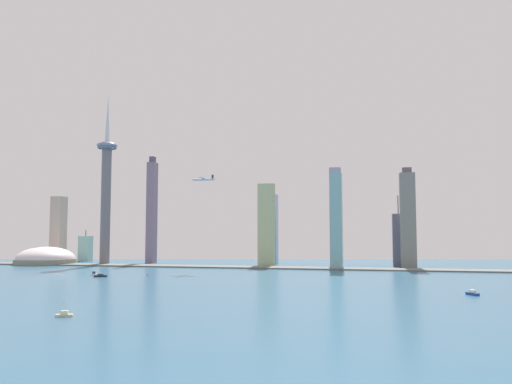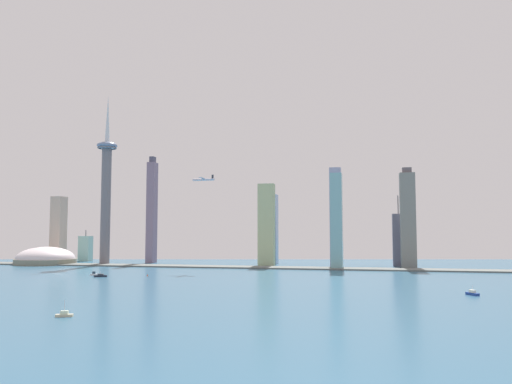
{
  "view_description": "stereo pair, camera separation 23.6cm",
  "coord_description": "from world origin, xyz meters",
  "px_view_note": "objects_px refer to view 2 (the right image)",
  "views": [
    {
      "loc": [
        193.65,
        -232.9,
        55.14
      ],
      "look_at": [
        29.31,
        509.66,
        114.36
      ],
      "focal_mm": 35.52,
      "sensor_mm": 36.0,
      "label": 1
    },
    {
      "loc": [
        193.88,
        -232.85,
        55.14
      ],
      "look_at": [
        29.31,
        509.66,
        114.36
      ],
      "focal_mm": 35.52,
      "sensor_mm": 36.0,
      "label": 2
    }
  ],
  "objects_px": {
    "observation_tower": "(106,185)",
    "skyscraper_4": "(58,229)",
    "stadium_dome": "(46,259)",
    "skyscraper_3": "(399,240)",
    "skyscraper_6": "(272,229)",
    "skyscraper_7": "(337,221)",
    "boat_3": "(101,276)",
    "airplane": "(203,179)",
    "boat_6": "(94,274)",
    "boat_4": "(472,293)",
    "skyscraper_0": "(408,219)",
    "skyscraper_1": "(266,224)",
    "skyscraper_5": "(152,211)",
    "skyscraper_2": "(336,217)",
    "skyscraper_8": "(85,248)",
    "channel_buoy_0": "(147,275)",
    "boat_2": "(64,315)"
  },
  "relations": [
    {
      "from": "skyscraper_1",
      "to": "boat_4",
      "type": "height_order",
      "value": "skyscraper_1"
    },
    {
      "from": "skyscraper_1",
      "to": "skyscraper_4",
      "type": "bearing_deg",
      "value": 177.64
    },
    {
      "from": "skyscraper_6",
      "to": "boat_4",
      "type": "bearing_deg",
      "value": -56.94
    },
    {
      "from": "boat_6",
      "to": "skyscraper_0",
      "type": "bearing_deg",
      "value": -10.21
    },
    {
      "from": "boat_4",
      "to": "boat_2",
      "type": "bearing_deg",
      "value": -85.93
    },
    {
      "from": "observation_tower",
      "to": "skyscraper_2",
      "type": "bearing_deg",
      "value": 7.52
    },
    {
      "from": "observation_tower",
      "to": "channel_buoy_0",
      "type": "relative_size",
      "value": 121.79
    },
    {
      "from": "observation_tower",
      "to": "skyscraper_3",
      "type": "distance_m",
      "value": 489.46
    },
    {
      "from": "skyscraper_6",
      "to": "airplane",
      "type": "bearing_deg",
      "value": -113.25
    },
    {
      "from": "skyscraper_2",
      "to": "skyscraper_8",
      "type": "height_order",
      "value": "skyscraper_2"
    },
    {
      "from": "skyscraper_7",
      "to": "skyscraper_6",
      "type": "bearing_deg",
      "value": 140.51
    },
    {
      "from": "stadium_dome",
      "to": "skyscraper_0",
      "type": "distance_m",
      "value": 596.36
    },
    {
      "from": "observation_tower",
      "to": "boat_4",
      "type": "height_order",
      "value": "observation_tower"
    },
    {
      "from": "skyscraper_1",
      "to": "skyscraper_5",
      "type": "relative_size",
      "value": 0.71
    },
    {
      "from": "skyscraper_6",
      "to": "skyscraper_7",
      "type": "bearing_deg",
      "value": -39.49
    },
    {
      "from": "observation_tower",
      "to": "skyscraper_6",
      "type": "distance_m",
      "value": 289.53
    },
    {
      "from": "skyscraper_1",
      "to": "channel_buoy_0",
      "type": "distance_m",
      "value": 255.91
    },
    {
      "from": "skyscraper_2",
      "to": "boat_6",
      "type": "distance_m",
      "value": 381.67
    },
    {
      "from": "observation_tower",
      "to": "skyscraper_2",
      "type": "xyz_separation_m",
      "value": [
        378.22,
        49.96,
        -54.34
      ]
    },
    {
      "from": "stadium_dome",
      "to": "boat_4",
      "type": "xyz_separation_m",
      "value": [
        618.54,
        -286.98,
        -6.41
      ]
    },
    {
      "from": "skyscraper_1",
      "to": "boat_6",
      "type": "bearing_deg",
      "value": -127.53
    },
    {
      "from": "skyscraper_6",
      "to": "boat_6",
      "type": "relative_size",
      "value": 14.6
    },
    {
      "from": "skyscraper_7",
      "to": "skyscraper_0",
      "type": "bearing_deg",
      "value": 23.87
    },
    {
      "from": "boat_4",
      "to": "channel_buoy_0",
      "type": "distance_m",
      "value": 372.48
    },
    {
      "from": "boat_6",
      "to": "boat_3",
      "type": "bearing_deg",
      "value": -81.9
    },
    {
      "from": "boat_3",
      "to": "airplane",
      "type": "distance_m",
      "value": 202.02
    },
    {
      "from": "stadium_dome",
      "to": "skyscraper_3",
      "type": "height_order",
      "value": "skyscraper_3"
    },
    {
      "from": "channel_buoy_0",
      "to": "stadium_dome",
      "type": "bearing_deg",
      "value": 146.68
    },
    {
      "from": "stadium_dome",
      "to": "airplane",
      "type": "distance_m",
      "value": 330.22
    },
    {
      "from": "stadium_dome",
      "to": "skyscraper_1",
      "type": "height_order",
      "value": "skyscraper_1"
    },
    {
      "from": "stadium_dome",
      "to": "skyscraper_2",
      "type": "bearing_deg",
      "value": 7.25
    },
    {
      "from": "observation_tower",
      "to": "skyscraper_4",
      "type": "height_order",
      "value": "observation_tower"
    },
    {
      "from": "skyscraper_4",
      "to": "skyscraper_0",
      "type": "bearing_deg",
      "value": -1.86
    },
    {
      "from": "observation_tower",
      "to": "skyscraper_3",
      "type": "relative_size",
      "value": 2.55
    },
    {
      "from": "skyscraper_3",
      "to": "skyscraper_4",
      "type": "relative_size",
      "value": 0.95
    },
    {
      "from": "skyscraper_5",
      "to": "boat_6",
      "type": "height_order",
      "value": "skyscraper_5"
    },
    {
      "from": "skyscraper_3",
      "to": "skyscraper_7",
      "type": "relative_size",
      "value": 0.8
    },
    {
      "from": "boat_2",
      "to": "boat_4",
      "type": "relative_size",
      "value": 0.84
    },
    {
      "from": "skyscraper_5",
      "to": "channel_buoy_0",
      "type": "relative_size",
      "value": 79.85
    },
    {
      "from": "skyscraper_1",
      "to": "boat_4",
      "type": "relative_size",
      "value": 9.79
    },
    {
      "from": "observation_tower",
      "to": "airplane",
      "type": "distance_m",
      "value": 211.83
    },
    {
      "from": "skyscraper_7",
      "to": "boat_2",
      "type": "height_order",
      "value": "skyscraper_7"
    },
    {
      "from": "observation_tower",
      "to": "airplane",
      "type": "bearing_deg",
      "value": -21.47
    },
    {
      "from": "skyscraper_0",
      "to": "channel_buoy_0",
      "type": "bearing_deg",
      "value": -146.06
    },
    {
      "from": "skyscraper_4",
      "to": "boat_6",
      "type": "distance_m",
      "value": 331.37
    },
    {
      "from": "skyscraper_7",
      "to": "boat_6",
      "type": "distance_m",
      "value": 349.08
    },
    {
      "from": "skyscraper_4",
      "to": "skyscraper_5",
      "type": "relative_size",
      "value": 0.63
    },
    {
      "from": "skyscraper_3",
      "to": "airplane",
      "type": "xyz_separation_m",
      "value": [
        -279.01,
        -144.74,
        88.53
      ]
    },
    {
      "from": "channel_buoy_0",
      "to": "skyscraper_8",
      "type": "bearing_deg",
      "value": 132.49
    },
    {
      "from": "skyscraper_2",
      "to": "skyscraper_7",
      "type": "height_order",
      "value": "skyscraper_2"
    }
  ]
}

